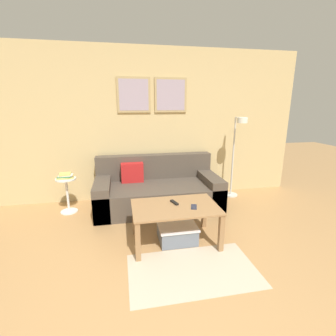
{
  "coord_description": "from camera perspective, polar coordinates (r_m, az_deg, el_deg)",
  "views": [
    {
      "loc": [
        -0.37,
        -1.22,
        1.65
      ],
      "look_at": [
        0.21,
        1.72,
        0.85
      ],
      "focal_mm": 26.0,
      "sensor_mm": 36.0,
      "label": 1
    }
  ],
  "objects": [
    {
      "name": "cell_phone",
      "position": [
        2.91,
        6.09,
        -9.03
      ],
      "size": [
        0.11,
        0.15,
        0.01
      ],
      "primitive_type": "cube",
      "rotation": [
        0.0,
        0.0,
        -0.31
      ],
      "color": "#1E2338",
      "rests_on": "coffee_table"
    },
    {
      "name": "coffee_table",
      "position": [
        2.95,
        1.7,
        -10.32
      ],
      "size": [
        1.02,
        0.66,
        0.47
      ],
      "color": "#997047",
      "rests_on": "ground_plane"
    },
    {
      "name": "side_table",
      "position": [
        4.06,
        -22.57,
        -5.27
      ],
      "size": [
        0.3,
        0.3,
        0.55
      ],
      "color": "white",
      "rests_on": "ground_plane"
    },
    {
      "name": "area_rug",
      "position": [
        2.7,
        5.85,
        -22.75
      ],
      "size": [
        1.3,
        0.77,
        0.01
      ],
      "primitive_type": "cube",
      "color": "#C1B299",
      "rests_on": "ground_plane"
    },
    {
      "name": "book_stack",
      "position": [
        3.99,
        -22.95,
        -1.74
      ],
      "size": [
        0.25,
        0.19,
        0.08
      ],
      "color": "#D8C666",
      "rests_on": "side_table"
    },
    {
      "name": "couch",
      "position": [
        4.01,
        -2.54,
        -5.23
      ],
      "size": [
        1.97,
        0.96,
        0.8
      ],
      "color": "#4C4238",
      "rests_on": "ground_plane"
    },
    {
      "name": "remote_control",
      "position": [
        2.99,
        1.49,
        -8.08
      ],
      "size": [
        0.08,
        0.16,
        0.02
      ],
      "primitive_type": "cube",
      "rotation": [
        0.0,
        0.0,
        0.31
      ],
      "color": "black",
      "rests_on": "coffee_table"
    },
    {
      "name": "floor_lamp",
      "position": [
        4.35,
        15.84,
        4.34
      ],
      "size": [
        0.26,
        0.45,
        1.43
      ],
      "color": "silver",
      "rests_on": "ground_plane"
    },
    {
      "name": "wall_back",
      "position": [
        4.25,
        -6.1,
        9.94
      ],
      "size": [
        5.6,
        0.09,
        2.55
      ],
      "color": "tan",
      "rests_on": "ground_plane"
    },
    {
      "name": "storage_bin",
      "position": [
        3.11,
        2.1,
        -14.75
      ],
      "size": [
        0.47,
        0.43,
        0.21
      ],
      "color": "slate",
      "rests_on": "ground_plane"
    }
  ]
}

